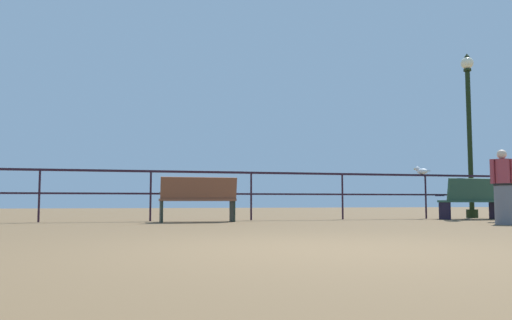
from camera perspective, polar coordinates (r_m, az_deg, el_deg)
ground_plane at (r=4.69m, az=7.46°, el=-9.78°), size 60.00×60.00×0.00m
pier_railing at (r=11.61m, az=-5.97°, el=-2.62°), size 20.42×0.05×1.11m
bench_near_left at (r=10.79m, az=-6.40°, el=-4.07°), size 1.58×0.61×0.93m
bench_near_right at (r=13.43m, az=22.82°, el=-3.85°), size 1.50×0.63×0.98m
lamppost_center at (r=14.87m, az=22.50°, el=3.53°), size 0.33×0.33×4.40m
person_by_bench at (r=12.28m, az=25.61°, el=-2.02°), size 0.44×0.30×1.54m
seagull_on_rail at (r=13.64m, az=17.81°, el=-1.14°), size 0.33×0.33×0.20m
trash_bin at (r=10.66m, az=25.94°, el=-4.39°), size 0.43×0.43×0.76m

